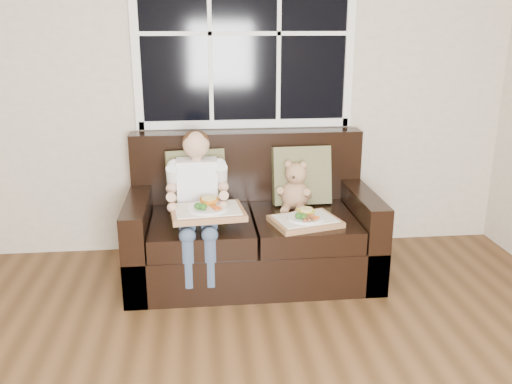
{
  "coord_description": "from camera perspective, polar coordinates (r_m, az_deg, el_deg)",
  "views": [
    {
      "loc": [
        -0.13,
        -1.58,
        1.71
      ],
      "look_at": [
        0.23,
        1.85,
        0.64
      ],
      "focal_mm": 38.0,
      "sensor_mm": 36.0,
      "label": 1
    }
  ],
  "objects": [
    {
      "name": "teddy_bear",
      "position": [
        3.86,
        4.19,
        0.34
      ],
      "size": [
        0.25,
        0.3,
        0.36
      ],
      "rotation": [
        0.0,
        0.0,
        -0.31
      ],
      "color": "tan",
      "rests_on": "loveseat"
    },
    {
      "name": "child",
      "position": [
        3.63,
        -6.18,
        0.16
      ],
      "size": [
        0.4,
        0.6,
        0.9
      ],
      "color": "white",
      "rests_on": "loveseat"
    },
    {
      "name": "loveseat",
      "position": [
        3.87,
        -0.51,
        -4.01
      ],
      "size": [
        1.7,
        0.92,
        0.96
      ],
      "color": "black",
      "rests_on": "ground"
    },
    {
      "name": "tray_left",
      "position": [
        3.46,
        -5.12,
        -1.95
      ],
      "size": [
        0.49,
        0.4,
        0.11
      ],
      "rotation": [
        0.0,
        0.0,
        0.1
      ],
      "color": "#9A7445",
      "rests_on": "child"
    },
    {
      "name": "pillow_right",
      "position": [
        3.96,
        4.81,
        1.76
      ],
      "size": [
        0.43,
        0.21,
        0.43
      ],
      "rotation": [
        -0.21,
        0.0,
        0.04
      ],
      "color": "olive",
      "rests_on": "loveseat"
    },
    {
      "name": "room_walls",
      "position": [
        1.59,
        -1.19,
        13.08
      ],
      "size": [
        4.52,
        5.02,
        2.71
      ],
      "color": "beige",
      "rests_on": "ground"
    },
    {
      "name": "window_back",
      "position": [
        4.07,
        -1.22,
        16.35
      ],
      "size": [
        1.62,
        0.04,
        1.37
      ],
      "color": "black",
      "rests_on": "room_walls"
    },
    {
      "name": "tray_right",
      "position": [
        3.59,
        5.2,
        -2.93
      ],
      "size": [
        0.5,
        0.42,
        0.1
      ],
      "rotation": [
        0.0,
        0.0,
        0.26
      ],
      "color": "#9A7445",
      "rests_on": "loveseat"
    },
    {
      "name": "pillow_left",
      "position": [
        3.89,
        -6.33,
        1.39
      ],
      "size": [
        0.44,
        0.25,
        0.43
      ],
      "rotation": [
        -0.21,
        0.0,
        0.15
      ],
      "color": "olive",
      "rests_on": "loveseat"
    }
  ]
}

